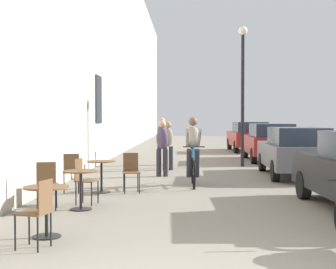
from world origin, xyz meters
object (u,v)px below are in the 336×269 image
cafe_table_mid (81,181)px  pedestrian_near (162,145)px  pedestrian_far (162,138)px  cafe_chair_far_toward_wall (131,170)px  parked_car_fourth (249,136)px  cafe_table_near (46,200)px  cafe_table_far (101,170)px  cafe_chair_near_toward_street (38,209)px  cyclist_on_bicycle (193,153)px  street_lamp (243,78)px  cafe_chair_mid_toward_wall (47,182)px  parked_car_third (270,142)px  parked_car_second (295,151)px  cafe_chair_mid_toward_street (83,178)px  cafe_chair_far_toward_street (71,170)px  pedestrian_mid (168,143)px

cafe_table_mid → pedestrian_near: (1.23, 5.34, 0.40)m
pedestrian_far → cafe_chair_far_toward_wall: bearing=-93.1°
parked_car_fourth → cafe_table_near: bearing=-105.4°
cafe_table_mid → cafe_table_far: same height
cafe_chair_near_toward_street → cyclist_on_bicycle: size_ratio=0.51×
street_lamp → cafe_chair_mid_toward_wall: bearing=-117.7°
cyclist_on_bicycle → pedestrian_far: 5.55m
cafe_chair_near_toward_street → parked_car_third: bearing=69.0°
parked_car_second → cafe_chair_mid_toward_wall: bearing=-135.9°
street_lamp → cafe_chair_mid_toward_street: bearing=-116.7°
cafe_chair_mid_toward_street → cafe_chair_far_toward_wall: size_ratio=1.00×
cafe_table_far → pedestrian_near: (1.21, 3.22, 0.40)m
cafe_chair_far_toward_street → street_lamp: street_lamp is taller
cafe_chair_mid_toward_street → cafe_chair_mid_toward_wall: bearing=-128.9°
pedestrian_mid → parked_car_fourth: (3.78, 9.41, -0.11)m
cafe_chair_mid_toward_street → street_lamp: size_ratio=0.18×
cafe_table_near → cafe_table_mid: 2.12m
cafe_table_mid → cafe_chair_mid_toward_street: (-0.07, 0.59, -0.00)m
cafe_table_mid → pedestrian_mid: pedestrian_mid is taller
pedestrian_mid → cafe_chair_mid_toward_wall: bearing=-105.0°
cafe_chair_mid_toward_street → pedestrian_mid: bearing=77.9°
cafe_chair_mid_toward_wall → pedestrian_mid: bearing=75.0°
cafe_chair_far_toward_wall → pedestrian_mid: (0.65, 4.95, 0.38)m
cafe_chair_far_toward_street → cafe_chair_far_toward_wall: (1.33, 0.15, 0.00)m
street_lamp → parked_car_second: size_ratio=1.21×
cafe_table_far → parked_car_second: parked_car_second is taller
cafe_table_mid → pedestrian_mid: 7.27m
cafe_table_near → cafe_chair_mid_toward_wall: 2.12m
parked_car_second → parked_car_third: 5.32m
pedestrian_near → cafe_table_near: bearing=-99.6°
cafe_chair_far_toward_wall → pedestrian_mid: size_ratio=0.56×
cyclist_on_bicycle → pedestrian_mid: cyclist_on_bicycle is taller
cafe_chair_near_toward_street → cafe_chair_mid_toward_wall: (-0.65, 2.67, 0.00)m
cafe_chair_far_toward_street → pedestrian_mid: bearing=68.7°
cyclist_on_bicycle → pedestrian_mid: 3.78m
cafe_table_near → parked_car_third: 13.90m
cafe_chair_mid_toward_street → cafe_chair_far_toward_wall: (0.75, 1.60, 0.00)m
pedestrian_far → parked_car_second: size_ratio=0.42×
cafe_chair_near_toward_street → parked_car_third: parked_car_third is taller
cafe_chair_mid_toward_street → cafe_table_mid: bearing=-82.8°
cafe_table_far → cafe_chair_far_toward_street: cafe_chair_far_toward_street is taller
cafe_chair_far_toward_wall → pedestrian_far: 6.72m
cafe_chair_near_toward_street → parked_car_second: parked_car_second is taller
pedestrian_near → street_lamp: 4.68m
cafe_chair_near_toward_street → cafe_chair_far_toward_wall: 4.97m
cafe_table_far → cafe_chair_mid_toward_wall: bearing=-105.9°
pedestrian_far → parked_car_third: (4.17, 1.86, -0.20)m
cafe_table_near → street_lamp: bearing=69.7°
pedestrian_near → street_lamp: size_ratio=0.33×
cafe_chair_far_toward_wall → pedestrian_near: pedestrian_near is taller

